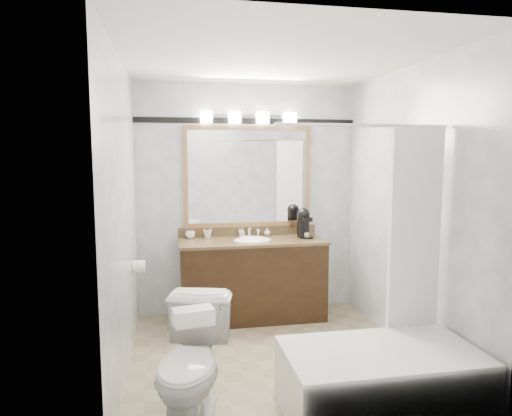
% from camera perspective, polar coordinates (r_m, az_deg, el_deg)
% --- Properties ---
extents(room, '(2.42, 2.62, 2.52)m').
position_cam_1_polar(room, '(3.75, 2.27, -0.86)').
color(room, gray).
rests_on(room, ground).
extents(vanity, '(1.53, 0.58, 0.97)m').
position_cam_1_polar(vanity, '(4.89, -0.46, -8.70)').
color(vanity, black).
rests_on(vanity, ground).
extents(mirror, '(1.40, 0.04, 1.10)m').
position_cam_1_polar(mirror, '(4.98, -1.01, 3.93)').
color(mirror, '#AD794E').
rests_on(mirror, room).
extents(vanity_light_bar, '(1.02, 0.14, 0.12)m').
position_cam_1_polar(vanity_light_bar, '(4.94, -0.92, 11.26)').
color(vanity_light_bar, silver).
rests_on(vanity_light_bar, room).
extents(accent_stripe, '(2.40, 0.01, 0.06)m').
position_cam_1_polar(accent_stripe, '(5.00, -1.05, 10.82)').
color(accent_stripe, black).
rests_on(accent_stripe, room).
extents(bathtub, '(1.30, 0.75, 1.96)m').
position_cam_1_polar(bathtub, '(3.39, 15.54, -19.14)').
color(bathtub, white).
rests_on(bathtub, ground).
extents(tp_roll, '(0.11, 0.12, 0.12)m').
position_cam_1_polar(tp_roll, '(4.43, -14.43, -7.14)').
color(tp_roll, white).
rests_on(tp_roll, room).
extents(toilet, '(0.62, 0.86, 0.79)m').
position_cam_1_polar(toilet, '(3.14, -8.03, -18.84)').
color(toilet, white).
rests_on(toilet, ground).
extents(tissue_box, '(0.24, 0.16, 0.09)m').
position_cam_1_polar(tissue_box, '(2.67, -7.86, -13.26)').
color(tissue_box, white).
rests_on(tissue_box, toilet).
extents(coffee_maker, '(0.17, 0.21, 0.32)m').
position_cam_1_polar(coffee_maker, '(4.95, 5.98, -1.79)').
color(coffee_maker, black).
rests_on(coffee_maker, vanity).
extents(cup_left, '(0.13, 0.13, 0.08)m').
position_cam_1_polar(cup_left, '(4.92, -8.22, -3.34)').
color(cup_left, white).
rests_on(cup_left, vanity).
extents(cup_right, '(0.12, 0.12, 0.09)m').
position_cam_1_polar(cup_right, '(4.95, -6.08, -3.20)').
color(cup_right, white).
rests_on(cup_right, vanity).
extents(soap_bottle_a, '(0.05, 0.05, 0.09)m').
position_cam_1_polar(soap_bottle_a, '(4.98, -1.74, -3.06)').
color(soap_bottle_a, white).
rests_on(soap_bottle_a, vanity).
extents(soap_bottle_b, '(0.09, 0.09, 0.09)m').
position_cam_1_polar(soap_bottle_b, '(5.04, 1.43, -2.99)').
color(soap_bottle_b, white).
rests_on(soap_bottle_b, vanity).
extents(soap_bar, '(0.08, 0.06, 0.02)m').
position_cam_1_polar(soap_bar, '(4.90, -1.49, -3.64)').
color(soap_bar, beige).
rests_on(soap_bar, vanity).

